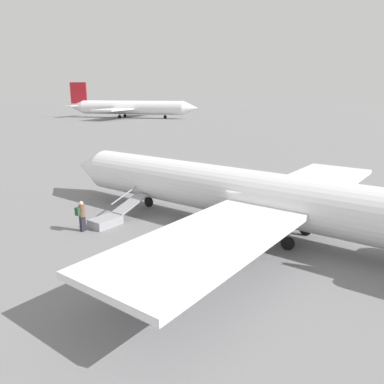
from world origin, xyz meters
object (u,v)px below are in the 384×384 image
(airplane_main, at_px, (273,198))
(boarding_stairs, at_px, (111,218))
(airplane_far_left, at_px, (129,107))
(passenger, at_px, (81,214))

(airplane_main, xyz_separation_m, boarding_stairs, (8.83, 2.63, -1.74))
(airplane_far_left, distance_m, passenger, 99.33)
(airplane_main, distance_m, boarding_stairs, 9.38)
(airplane_main, bearing_deg, passenger, 33.04)
(airplane_far_left, relative_size, boarding_stairs, 10.45)
(boarding_stairs, height_order, passenger, boarding_stairs)
(passenger, bearing_deg, boarding_stairs, -10.99)
(boarding_stairs, distance_m, passenger, 1.91)
(airplane_main, height_order, boarding_stairs, airplane_main)
(airplane_main, bearing_deg, boarding_stairs, 24.96)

